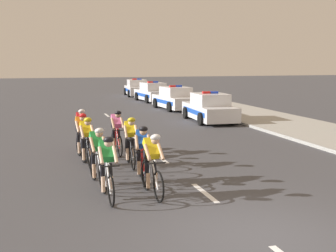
{
  "coord_description": "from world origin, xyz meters",
  "views": [
    {
      "loc": [
        -3.72,
        -6.72,
        3.14
      ],
      "look_at": [
        0.16,
        6.5,
        1.1
      ],
      "focal_mm": 46.72,
      "sensor_mm": 36.0,
      "label": 1
    }
  ],
  "objects_px": {
    "police_car_third": "(153,93)",
    "cyclist_sixth": "(130,141)",
    "cyclist_seventh": "(82,135)",
    "police_car_second": "(175,99)",
    "cyclist_lead": "(107,167)",
    "cyclist_fifth": "(86,141)",
    "cyclist_ninth": "(81,129)",
    "cyclist_second": "(152,163)",
    "police_car_furthest": "(137,88)",
    "cyclist_eighth": "(117,131)",
    "police_car_nearest": "(209,109)",
    "cyclist_third": "(97,155)",
    "cyclist_fourth": "(142,153)"
  },
  "relations": [
    {
      "from": "cyclist_third",
      "to": "cyclist_ninth",
      "type": "distance_m",
      "value": 4.44
    },
    {
      "from": "cyclist_second",
      "to": "cyclist_ninth",
      "type": "distance_m",
      "value": 5.82
    },
    {
      "from": "cyclist_ninth",
      "to": "cyclist_seventh",
      "type": "bearing_deg",
      "value": -94.78
    },
    {
      "from": "police_car_second",
      "to": "police_car_furthest",
      "type": "bearing_deg",
      "value": 90.01
    },
    {
      "from": "cyclist_lead",
      "to": "cyclist_sixth",
      "type": "height_order",
      "value": "same"
    },
    {
      "from": "cyclist_second",
      "to": "cyclist_third",
      "type": "height_order",
      "value": "same"
    },
    {
      "from": "cyclist_seventh",
      "to": "police_car_second",
      "type": "bearing_deg",
      "value": 61.3
    },
    {
      "from": "cyclist_lead",
      "to": "cyclist_ninth",
      "type": "relative_size",
      "value": 1.0
    },
    {
      "from": "cyclist_lead",
      "to": "police_car_third",
      "type": "height_order",
      "value": "police_car_third"
    },
    {
      "from": "police_car_third",
      "to": "police_car_furthest",
      "type": "bearing_deg",
      "value": 90.03
    },
    {
      "from": "cyclist_fourth",
      "to": "cyclist_seventh",
      "type": "bearing_deg",
      "value": 111.67
    },
    {
      "from": "cyclist_fifth",
      "to": "cyclist_ninth",
      "type": "distance_m",
      "value": 2.31
    },
    {
      "from": "cyclist_third",
      "to": "cyclist_fifth",
      "type": "distance_m",
      "value": 2.12
    },
    {
      "from": "cyclist_second",
      "to": "police_car_second",
      "type": "bearing_deg",
      "value": 71.09
    },
    {
      "from": "cyclist_sixth",
      "to": "police_car_third",
      "type": "relative_size",
      "value": 0.38
    },
    {
      "from": "cyclist_seventh",
      "to": "police_car_nearest",
      "type": "bearing_deg",
      "value": 44.77
    },
    {
      "from": "cyclist_fifth",
      "to": "police_car_furthest",
      "type": "height_order",
      "value": "police_car_furthest"
    },
    {
      "from": "police_car_second",
      "to": "cyclist_seventh",
      "type": "bearing_deg",
      "value": -118.7
    },
    {
      "from": "cyclist_third",
      "to": "police_car_nearest",
      "type": "relative_size",
      "value": 0.38
    },
    {
      "from": "cyclist_sixth",
      "to": "police_car_third",
      "type": "distance_m",
      "value": 21.64
    },
    {
      "from": "cyclist_second",
      "to": "police_car_furthest",
      "type": "distance_m",
      "value": 30.31
    },
    {
      "from": "cyclist_third",
      "to": "police_car_nearest",
      "type": "distance_m",
      "value": 12.69
    },
    {
      "from": "cyclist_third",
      "to": "police_car_nearest",
      "type": "xyz_separation_m",
      "value": [
        7.21,
        10.44,
        -0.11
      ]
    },
    {
      "from": "cyclist_fifth",
      "to": "cyclist_eighth",
      "type": "height_order",
      "value": "same"
    },
    {
      "from": "police_car_nearest",
      "to": "police_car_second",
      "type": "relative_size",
      "value": 0.99
    },
    {
      "from": "cyclist_second",
      "to": "police_car_second",
      "type": "height_order",
      "value": "police_car_second"
    },
    {
      "from": "police_car_second",
      "to": "police_car_furthest",
      "type": "xyz_separation_m",
      "value": [
        -0.0,
        11.87,
        0.0
      ]
    },
    {
      "from": "cyclist_lead",
      "to": "cyclist_seventh",
      "type": "height_order",
      "value": "same"
    },
    {
      "from": "cyclist_eighth",
      "to": "police_car_nearest",
      "type": "xyz_separation_m",
      "value": [
        6.1,
        6.81,
        -0.11
      ]
    },
    {
      "from": "cyclist_second",
      "to": "police_car_second",
      "type": "xyz_separation_m",
      "value": [
        6.1,
        17.82,
        -0.11
      ]
    },
    {
      "from": "police_car_nearest",
      "to": "police_car_furthest",
      "type": "height_order",
      "value": "same"
    },
    {
      "from": "police_car_third",
      "to": "cyclist_sixth",
      "type": "bearing_deg",
      "value": -106.11
    },
    {
      "from": "cyclist_lead",
      "to": "police_car_second",
      "type": "height_order",
      "value": "police_car_second"
    },
    {
      "from": "cyclist_third",
      "to": "cyclist_seventh",
      "type": "height_order",
      "value": "same"
    },
    {
      "from": "cyclist_second",
      "to": "cyclist_fourth",
      "type": "relative_size",
      "value": 1.0
    },
    {
      "from": "cyclist_lead",
      "to": "cyclist_seventh",
      "type": "xyz_separation_m",
      "value": [
        -0.15,
        4.48,
        0.0
      ]
    },
    {
      "from": "cyclist_sixth",
      "to": "police_car_nearest",
      "type": "distance_m",
      "value": 10.56
    },
    {
      "from": "cyclist_fourth",
      "to": "cyclist_seventh",
      "type": "xyz_separation_m",
      "value": [
        -1.27,
        3.2,
        0.0
      ]
    },
    {
      "from": "cyclist_fifth",
      "to": "cyclist_ninth",
      "type": "xyz_separation_m",
      "value": [
        0.06,
        2.31,
        0.0
      ]
    },
    {
      "from": "cyclist_eighth",
      "to": "police_car_nearest",
      "type": "distance_m",
      "value": 9.14
    },
    {
      "from": "cyclist_lead",
      "to": "cyclist_sixth",
      "type": "bearing_deg",
      "value": 69.27
    },
    {
      "from": "cyclist_seventh",
      "to": "cyclist_sixth",
      "type": "bearing_deg",
      "value": -47.54
    },
    {
      "from": "cyclist_eighth",
      "to": "cyclist_ninth",
      "type": "relative_size",
      "value": 1.0
    },
    {
      "from": "cyclist_sixth",
      "to": "police_car_furthest",
      "type": "height_order",
      "value": "police_car_furthest"
    },
    {
      "from": "cyclist_second",
      "to": "police_car_furthest",
      "type": "bearing_deg",
      "value": 78.39
    },
    {
      "from": "police_car_second",
      "to": "cyclist_third",
      "type": "bearing_deg",
      "value": -113.55
    },
    {
      "from": "cyclist_fourth",
      "to": "cyclist_sixth",
      "type": "bearing_deg",
      "value": 88.76
    },
    {
      "from": "police_car_nearest",
      "to": "police_car_second",
      "type": "distance_m",
      "value": 6.1
    },
    {
      "from": "cyclist_eighth",
      "to": "police_car_nearest",
      "type": "height_order",
      "value": "police_car_nearest"
    },
    {
      "from": "cyclist_fourth",
      "to": "police_car_third",
      "type": "xyz_separation_m",
      "value": [
        6.04,
        22.56,
        -0.11
      ]
    }
  ]
}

